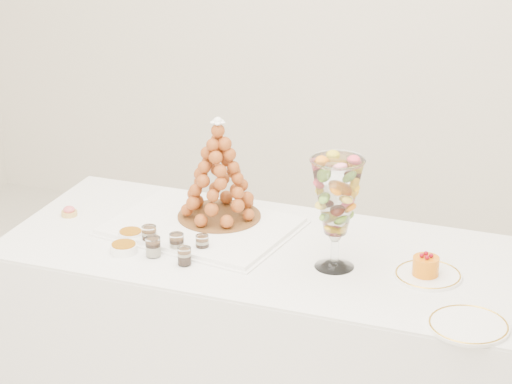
% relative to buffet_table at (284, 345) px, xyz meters
% --- Properties ---
extents(buffet_table, '(1.99, 0.80, 0.76)m').
position_rel_buffet_table_xyz_m(buffet_table, '(0.00, 0.00, 0.00)').
color(buffet_table, white).
rests_on(buffet_table, ground).
extents(lace_tray, '(0.69, 0.56, 0.02)m').
position_rel_buffet_table_xyz_m(lace_tray, '(-0.34, 0.07, 0.39)').
color(lace_tray, white).
rests_on(lace_tray, buffet_table).
extents(macaron_vase, '(0.17, 0.17, 0.38)m').
position_rel_buffet_table_xyz_m(macaron_vase, '(0.19, -0.06, 0.63)').
color(macaron_vase, white).
rests_on(macaron_vase, buffet_table).
extents(cake_plate, '(0.22, 0.22, 0.01)m').
position_rel_buffet_table_xyz_m(cake_plate, '(0.50, -0.02, 0.38)').
color(cake_plate, white).
rests_on(cake_plate, buffet_table).
extents(spare_plate, '(0.24, 0.24, 0.01)m').
position_rel_buffet_table_xyz_m(spare_plate, '(0.68, -0.31, 0.38)').
color(spare_plate, white).
rests_on(spare_plate, buffet_table).
extents(pink_tart, '(0.06, 0.06, 0.04)m').
position_rel_buffet_table_xyz_m(pink_tart, '(-0.86, 0.01, 0.39)').
color(pink_tart, tan).
rests_on(pink_tart, buffet_table).
extents(verrine_a, '(0.07, 0.07, 0.07)m').
position_rel_buffet_table_xyz_m(verrine_a, '(-0.46, -0.12, 0.41)').
color(verrine_a, white).
rests_on(verrine_a, buffet_table).
extents(verrine_b, '(0.07, 0.07, 0.07)m').
position_rel_buffet_table_xyz_m(verrine_b, '(-0.35, -0.14, 0.41)').
color(verrine_b, white).
rests_on(verrine_b, buffet_table).
extents(verrine_c, '(0.05, 0.05, 0.06)m').
position_rel_buffet_table_xyz_m(verrine_c, '(-0.27, -0.11, 0.41)').
color(verrine_c, white).
rests_on(verrine_c, buffet_table).
extents(verrine_d, '(0.07, 0.07, 0.07)m').
position_rel_buffet_table_xyz_m(verrine_d, '(-0.41, -0.20, 0.41)').
color(verrine_d, white).
rests_on(verrine_d, buffet_table).
extents(verrine_e, '(0.05, 0.05, 0.06)m').
position_rel_buffet_table_xyz_m(verrine_e, '(-0.28, -0.22, 0.41)').
color(verrine_e, white).
rests_on(verrine_e, buffet_table).
extents(ramekin_back, '(0.09, 0.09, 0.03)m').
position_rel_buffet_table_xyz_m(ramekin_back, '(-0.55, -0.10, 0.39)').
color(ramekin_back, white).
rests_on(ramekin_back, buffet_table).
extents(ramekin_front, '(0.09, 0.09, 0.03)m').
position_rel_buffet_table_xyz_m(ramekin_front, '(-0.52, -0.20, 0.39)').
color(ramekin_front, white).
rests_on(ramekin_front, buffet_table).
extents(croquembouche, '(0.31, 0.31, 0.38)m').
position_rel_buffet_table_xyz_m(croquembouche, '(-0.31, 0.15, 0.59)').
color(croquembouche, brown).
rests_on(croquembouche, lace_tray).
extents(mousse_cake, '(0.09, 0.09, 0.08)m').
position_rel_buffet_table_xyz_m(mousse_cake, '(0.50, -0.03, 0.42)').
color(mousse_cake, orange).
rests_on(mousse_cake, cake_plate).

